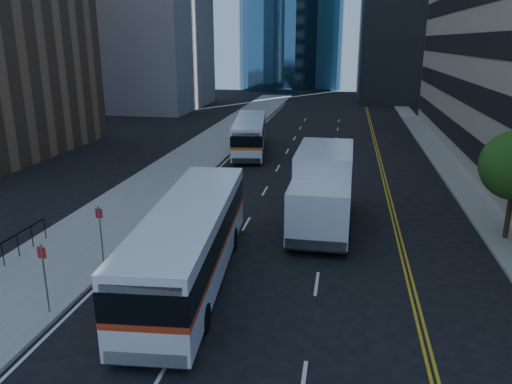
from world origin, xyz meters
The scene contains 6 objects.
ground centered at (0.00, 0.00, 0.00)m, with size 160.00×160.00×0.00m, color black.
sidewalk_west centered at (-10.50, 25.00, 0.07)m, with size 5.00×90.00×0.15m, color gray.
sidewalk_east centered at (9.00, 25.00, 0.07)m, with size 2.00×90.00×0.15m, color gray.
bus_front centered at (-4.37, 1.44, 1.69)m, with size 3.60×12.17×3.09m.
bus_rear centered at (-6.60, 25.15, 1.54)m, with size 3.87×11.14×2.81m.
box_truck centered at (0.34, 8.38, 2.02)m, with size 2.92×8.05×3.84m.
Camera 1 is at (1.28, -15.69, 9.07)m, focal length 35.00 mm.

